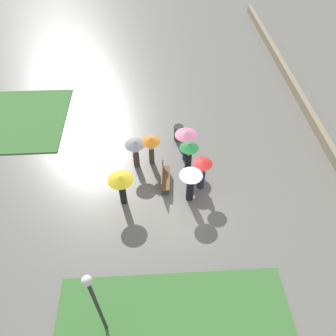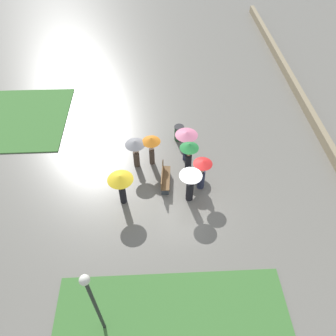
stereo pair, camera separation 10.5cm
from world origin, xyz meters
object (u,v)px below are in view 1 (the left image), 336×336
object	(u,v)px
crowd_person_white	(191,181)
crowd_person_yellow	(121,182)
trash_bin	(178,133)
crowd_person_green	(189,152)
lamp_post	(94,299)
crowd_person_grey	(135,148)
crowd_person_pink	(186,138)
crowd_person_red	(202,171)
crowd_person_orange	(151,144)
park_bench	(164,177)

from	to	relation	value
crowd_person_white	crowd_person_yellow	distance (m)	3.21
trash_bin	crowd_person_green	distance (m)	2.78
trash_bin	crowd_person_green	bearing A→B (deg)	-173.48
lamp_post	crowd_person_grey	size ratio (longest dim) A/B	2.37
crowd_person_pink	crowd_person_yellow	distance (m)	4.26
trash_bin	crowd_person_white	world-z (taller)	crowd_person_white
crowd_person_white	crowd_person_grey	size ratio (longest dim) A/B	1.07
crowd_person_white	crowd_person_red	world-z (taller)	crowd_person_white
crowd_person_white	crowd_person_green	world-z (taller)	crowd_person_green
trash_bin	crowd_person_orange	size ratio (longest dim) A/B	0.52
lamp_post	crowd_person_red	world-z (taller)	lamp_post
crowd_person_orange	crowd_person_red	xyz separation A→B (m)	(-1.82, -2.42, -0.17)
crowd_person_green	crowd_person_grey	bearing A→B (deg)	-102.62
crowd_person_grey	crowd_person_white	bearing A→B (deg)	135.46
crowd_person_green	crowd_person_yellow	world-z (taller)	crowd_person_green
crowd_person_grey	crowd_person_red	distance (m)	3.64
crowd_person_white	crowd_person_pink	size ratio (longest dim) A/B	0.97
crowd_person_green	crowd_person_yellow	size ratio (longest dim) A/B	1.06
park_bench	crowd_person_grey	distance (m)	2.14
lamp_post	crowd_person_green	xyz separation A→B (m)	(7.62, -3.74, -1.27)
park_bench	crowd_person_pink	world-z (taller)	crowd_person_pink
crowd_person_white	crowd_person_green	bearing A→B (deg)	24.44
crowd_person_white	crowd_person_orange	size ratio (longest dim) A/B	1.05
crowd_person_orange	crowd_person_pink	bearing A→B (deg)	-161.82
park_bench	crowd_person_white	distance (m)	1.77
lamp_post	crowd_person_yellow	distance (m)	5.93
park_bench	crowd_person_pink	bearing A→B (deg)	-30.33
crowd_person_white	lamp_post	bearing A→B (deg)	175.24
crowd_person_white	crowd_person_grey	world-z (taller)	crowd_person_white
crowd_person_pink	crowd_person_orange	distance (m)	1.83
crowd_person_red	crowd_person_white	bearing A→B (deg)	-117.40
lamp_post	crowd_person_white	world-z (taller)	lamp_post
park_bench	crowd_person_red	world-z (taller)	crowd_person_red
crowd_person_grey	trash_bin	bearing A→B (deg)	-141.98
park_bench	crowd_person_orange	size ratio (longest dim) A/B	0.93
park_bench	crowd_person_green	distance (m)	1.77
crowd_person_green	crowd_person_yellow	xyz separation A→B (m)	(-1.83, 3.30, 0.03)
crowd_person_green	lamp_post	bearing A→B (deg)	-26.42
crowd_person_pink	crowd_person_yellow	world-z (taller)	crowd_person_pink
crowd_person_grey	crowd_person_green	size ratio (longest dim) A/B	0.88
lamp_post	crowd_person_green	world-z (taller)	lamp_post
crowd_person_red	crowd_person_green	xyz separation A→B (m)	(1.08, 0.54, 0.23)
crowd_person_pink	crowd_person_orange	xyz separation A→B (m)	(-0.19, 1.82, -0.15)
crowd_person_grey	crowd_person_orange	distance (m)	0.83
trash_bin	crowd_person_yellow	xyz separation A→B (m)	(-4.42, 3.00, 0.98)
lamp_post	trash_bin	xyz separation A→B (m)	(10.21, -3.44, -2.22)
crowd_person_white	crowd_person_orange	xyz separation A→B (m)	(2.55, 1.78, 0.07)
crowd_person_white	crowd_person_green	xyz separation A→B (m)	(1.81, -0.09, 0.13)
crowd_person_green	park_bench	bearing A→B (deg)	-58.89
lamp_post	crowd_person_orange	distance (m)	8.67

